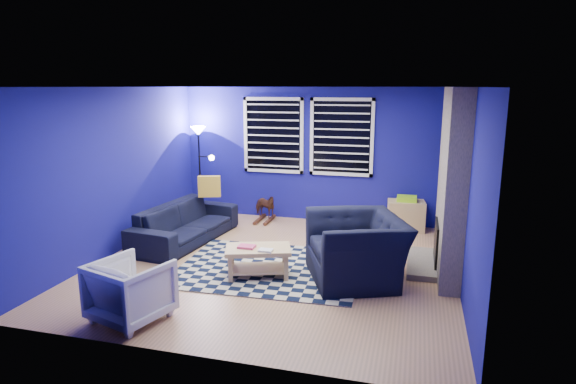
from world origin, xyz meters
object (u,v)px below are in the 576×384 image
object	(u,v)px
tv	(452,155)
armchair_bent	(131,290)
floor_lamp	(200,143)
armchair_big	(356,248)
cabinet	(406,215)
coffee_table	(258,256)
rocking_horse	(264,206)
sofa	(186,223)

from	to	relation	value
tv	armchair_bent	size ratio (longest dim) A/B	1.33
armchair_bent	floor_lamp	world-z (taller)	floor_lamp
armchair_big	cabinet	distance (m)	2.54
tv	coffee_table	xyz separation A→B (m)	(-2.53, -2.49, -1.10)
tv	armchair_big	size ratio (longest dim) A/B	0.76
armchair_big	floor_lamp	size ratio (longest dim) A/B	0.74
cabinet	floor_lamp	world-z (taller)	floor_lamp
tv	rocking_horse	xyz separation A→B (m)	(-3.28, 0.13, -1.10)
sofa	cabinet	distance (m)	3.84
rocking_horse	armchair_bent	bearing A→B (deg)	-157.91
cabinet	rocking_horse	bearing A→B (deg)	176.22
rocking_horse	floor_lamp	bearing A→B (deg)	113.56
armchair_bent	cabinet	bearing A→B (deg)	-106.66
tv	coffee_table	bearing A→B (deg)	-135.49
armchair_bent	cabinet	world-z (taller)	armchair_bent
rocking_horse	cabinet	xyz separation A→B (m)	(2.60, 0.12, -0.03)
sofa	cabinet	xyz separation A→B (m)	(3.48, 1.61, -0.04)
armchair_big	armchair_bent	bearing A→B (deg)	-74.09
armchair_big	rocking_horse	distance (m)	3.11
floor_lamp	armchair_bent	bearing A→B (deg)	-75.15
sofa	rocking_horse	size ratio (longest dim) A/B	3.90
coffee_table	cabinet	world-z (taller)	cabinet
armchair_big	rocking_horse	bearing A→B (deg)	-162.00
rocking_horse	cabinet	bearing A→B (deg)	-62.47
tv	sofa	size ratio (longest dim) A/B	0.47
armchair_big	armchair_bent	distance (m)	2.85
armchair_big	coffee_table	bearing A→B (deg)	-101.16
coffee_table	cabinet	size ratio (longest dim) A/B	1.44
armchair_bent	rocking_horse	distance (m)	4.13
armchair_bent	cabinet	distance (m)	5.09
cabinet	floor_lamp	size ratio (longest dim) A/B	0.38
sofa	armchair_big	bearing A→B (deg)	-100.09
tv	cabinet	xyz separation A→B (m)	(-0.68, 0.25, -1.13)
armchair_bent	coffee_table	world-z (taller)	armchair_bent
tv	armchair_bent	world-z (taller)	tv
sofa	armchair_big	xyz separation A→B (m)	(2.91, -0.87, 0.11)
sofa	coffee_table	distance (m)	1.98
rocking_horse	floor_lamp	xyz separation A→B (m)	(-1.30, 0.03, 1.14)
cabinet	coffee_table	bearing A→B (deg)	-130.57
tv	cabinet	size ratio (longest dim) A/B	1.48
armchair_big	floor_lamp	world-z (taller)	floor_lamp
sofa	cabinet	size ratio (longest dim) A/B	3.15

